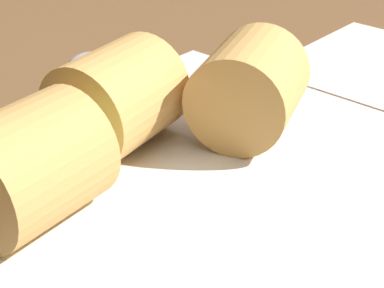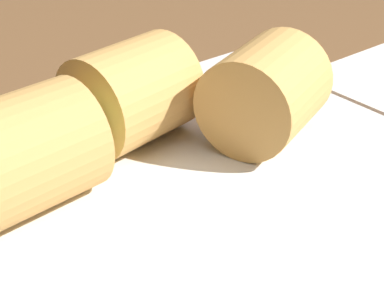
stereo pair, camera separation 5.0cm
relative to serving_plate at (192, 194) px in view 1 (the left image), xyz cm
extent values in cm
cube|color=brown|center=(-2.11, 0.95, -1.76)|extent=(180.00, 140.00, 2.00)
cube|color=white|center=(0.00, 0.00, -0.16)|extent=(29.12, 25.53, 1.20)
cube|color=white|center=(0.00, 0.00, 0.59)|extent=(30.28, 26.55, 0.30)
cylinder|color=#DBA356|center=(7.79, -3.83, 3.85)|extent=(7.18, 6.82, 6.22)
sphere|color=#6B9E47|center=(5.42, -4.06, 3.85)|extent=(4.04, 4.04, 4.04)
cylinder|color=#DBA356|center=(-6.70, -1.26, 3.85)|extent=(8.39, 8.16, 6.22)
sphere|color=#B23D2D|center=(-8.92, -2.10, 3.85)|extent=(4.04, 4.04, 4.04)
cylinder|color=#DBA356|center=(-0.29, -6.26, 3.85)|extent=(7.54, 7.20, 6.22)
sphere|color=#B23D2D|center=(-2.64, -6.64, 3.85)|extent=(4.04, 4.04, 4.04)
ellipsoid|color=silver|center=(-8.92, -19.45, -0.10)|extent=(4.33, 3.67, 1.31)
cube|color=silver|center=(-24.95, -1.38, -0.46)|extent=(15.61, 13.28, 0.60)
camera|label=1|loc=(22.47, 19.88, 20.33)|focal=60.00mm
camera|label=2|loc=(18.85, 23.34, 20.33)|focal=60.00mm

